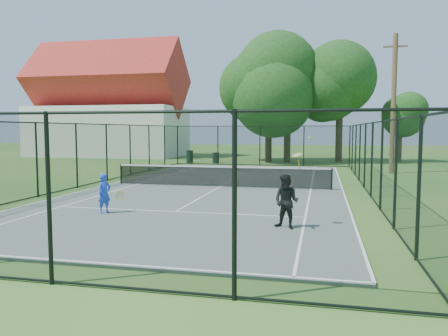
% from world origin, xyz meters
% --- Properties ---
extents(ground, '(120.00, 120.00, 0.00)m').
position_xyz_m(ground, '(0.00, 0.00, 0.00)').
color(ground, '#24581E').
extents(tennis_court, '(11.00, 24.00, 0.06)m').
position_xyz_m(tennis_court, '(0.00, 0.00, 0.03)').
color(tennis_court, '#53615C').
rests_on(tennis_court, ground).
extents(tennis_net, '(10.08, 0.08, 0.95)m').
position_xyz_m(tennis_net, '(0.00, 0.00, 0.58)').
color(tennis_net, black).
rests_on(tennis_net, tennis_court).
extents(fence, '(13.10, 26.10, 3.00)m').
position_xyz_m(fence, '(0.00, 0.00, 1.50)').
color(fence, black).
rests_on(fence, ground).
extents(tree_near_left, '(7.20, 7.20, 9.39)m').
position_xyz_m(tree_near_left, '(0.11, 17.38, 5.78)').
color(tree_near_left, '#332114').
rests_on(tree_near_left, ground).
extents(tree_near_mid, '(7.07, 7.07, 9.24)m').
position_xyz_m(tree_near_mid, '(1.73, 16.83, 5.70)').
color(tree_near_mid, '#332114').
rests_on(tree_near_mid, ground).
extents(tree_near_right, '(6.24, 6.24, 8.61)m').
position_xyz_m(tree_near_right, '(5.93, 18.27, 5.47)').
color(tree_near_right, '#332114').
rests_on(tree_near_right, ground).
extents(tree_far_right, '(4.20, 4.20, 5.55)m').
position_xyz_m(tree_far_right, '(10.91, 19.95, 3.43)').
color(tree_far_right, '#332114').
rests_on(tree_far_right, ground).
extents(building, '(15.30, 8.15, 11.87)m').
position_xyz_m(building, '(-17.00, 22.00, 4.93)').
color(building, silver).
rests_on(building, ground).
extents(trash_bin_left, '(0.58, 0.58, 1.03)m').
position_xyz_m(trash_bin_left, '(-5.91, 14.29, 0.52)').
color(trash_bin_left, black).
rests_on(trash_bin_left, ground).
extents(trash_bin_right, '(0.58, 0.58, 0.86)m').
position_xyz_m(trash_bin_right, '(-3.82, 14.66, 0.43)').
color(trash_bin_right, black).
rests_on(trash_bin_right, ground).
extents(utility_pole, '(1.40, 0.30, 8.49)m').
position_xyz_m(utility_pole, '(8.78, 9.00, 4.31)').
color(utility_pole, '#4C3823').
rests_on(utility_pole, ground).
extents(player_blue, '(0.82, 0.54, 1.25)m').
position_xyz_m(player_blue, '(-2.12, -7.07, 0.68)').
color(player_blue, blue).
rests_on(player_blue, tennis_court).
extents(player_black, '(1.03, 0.97, 2.44)m').
position_xyz_m(player_black, '(3.66, -7.99, 0.79)').
color(player_black, black).
rests_on(player_black, tennis_court).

